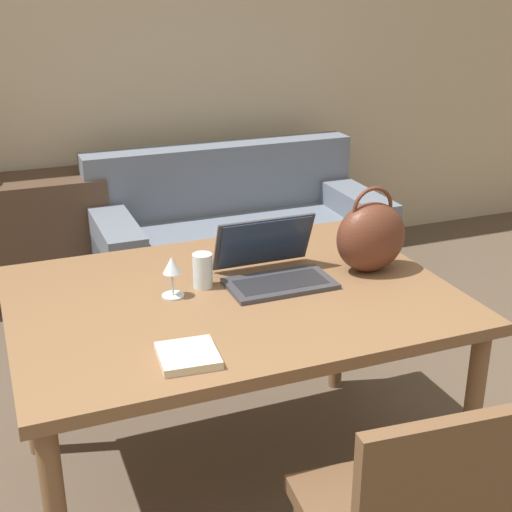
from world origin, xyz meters
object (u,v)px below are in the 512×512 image
(laptop, at_px, (272,263))
(drinking_glass, at_px, (203,271))
(handbag, at_px, (371,236))
(wine_glass, at_px, (172,270))
(couch, at_px, (237,244))

(laptop, distance_m, drinking_glass, 0.25)
(handbag, bearing_deg, wine_glass, 176.57)
(wine_glass, xyz_separation_m, handbag, (0.71, -0.04, 0.03))
(couch, bearing_deg, drinking_glass, -113.78)
(couch, bearing_deg, wine_glass, -116.67)
(couch, height_order, drinking_glass, drinking_glass)
(couch, height_order, handbag, handbag)
(laptop, distance_m, wine_glass, 0.36)
(wine_glass, bearing_deg, drinking_glass, 18.24)
(laptop, xyz_separation_m, wine_glass, (-0.36, -0.02, 0.04))
(wine_glass, bearing_deg, laptop, 2.78)
(wine_glass, height_order, handbag, handbag)
(laptop, relative_size, drinking_glass, 3.02)
(drinking_glass, distance_m, wine_glass, 0.13)
(wine_glass, relative_size, handbag, 0.45)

